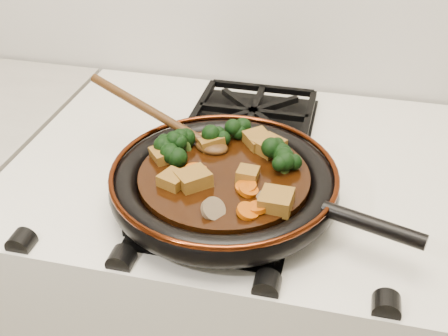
# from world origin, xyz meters

# --- Properties ---
(stove) EXTENTS (0.76, 0.60, 0.90)m
(stove) POSITION_xyz_m (0.00, 1.69, 0.45)
(stove) COLOR silver
(stove) RESTS_ON ground
(burner_grate_front) EXTENTS (0.23, 0.23, 0.03)m
(burner_grate_front) POSITION_xyz_m (0.00, 1.55, 0.91)
(burner_grate_front) COLOR black
(burner_grate_front) RESTS_ON stove
(burner_grate_back) EXTENTS (0.23, 0.23, 0.03)m
(burner_grate_back) POSITION_xyz_m (0.00, 1.83, 0.91)
(burner_grate_back) COLOR black
(burner_grate_back) RESTS_ON stove
(skillet) EXTENTS (0.46, 0.34, 0.05)m
(skillet) POSITION_xyz_m (0.01, 1.57, 0.94)
(skillet) COLOR black
(skillet) RESTS_ON burner_grate_front
(braising_sauce) EXTENTS (0.26, 0.26, 0.02)m
(braising_sauce) POSITION_xyz_m (0.01, 1.57, 0.95)
(braising_sauce) COLOR black
(braising_sauce) RESTS_ON skillet
(tofu_cube_0) EXTENTS (0.05, 0.05, 0.03)m
(tofu_cube_0) POSITION_xyz_m (-0.03, 1.64, 0.97)
(tofu_cube_0) COLOR brown
(tofu_cube_0) RESTS_ON braising_sauce
(tofu_cube_1) EXTENTS (0.06, 0.05, 0.03)m
(tofu_cube_1) POSITION_xyz_m (-0.09, 1.59, 0.97)
(tofu_cube_1) COLOR brown
(tofu_cube_1) RESTS_ON braising_sauce
(tofu_cube_2) EXTENTS (0.03, 0.04, 0.02)m
(tofu_cube_2) POSITION_xyz_m (0.04, 1.56, 0.97)
(tofu_cube_2) COLOR brown
(tofu_cube_2) RESTS_ON braising_sauce
(tofu_cube_3) EXTENTS (0.06, 0.06, 0.03)m
(tofu_cube_3) POSITION_xyz_m (-0.03, 1.53, 0.97)
(tofu_cube_3) COLOR brown
(tofu_cube_3) RESTS_ON braising_sauce
(tofu_cube_4) EXTENTS (0.06, 0.06, 0.03)m
(tofu_cube_4) POSITION_xyz_m (0.06, 1.65, 0.97)
(tofu_cube_4) COLOR brown
(tofu_cube_4) RESTS_ON braising_sauce
(tofu_cube_5) EXTENTS (0.05, 0.05, 0.02)m
(tofu_cube_5) POSITION_xyz_m (-0.06, 1.52, 0.97)
(tofu_cube_5) COLOR brown
(tofu_cube_5) RESTS_ON braising_sauce
(tofu_cube_6) EXTENTS (0.05, 0.05, 0.03)m
(tofu_cube_6) POSITION_xyz_m (0.09, 1.51, 0.97)
(tofu_cube_6) COLOR brown
(tofu_cube_6) RESTS_ON braising_sauce
(tofu_cube_7) EXTENTS (0.06, 0.06, 0.03)m
(tofu_cube_7) POSITION_xyz_m (0.04, 1.66, 0.97)
(tofu_cube_7) COLOR brown
(tofu_cube_7) RESTS_ON braising_sauce
(broccoli_floret_0) EXTENTS (0.07, 0.08, 0.06)m
(broccoli_floret_0) POSITION_xyz_m (-0.09, 1.60, 0.97)
(broccoli_floret_0) COLOR black
(broccoli_floret_0) RESTS_ON braising_sauce
(broccoli_floret_1) EXTENTS (0.08, 0.08, 0.07)m
(broccoli_floret_1) POSITION_xyz_m (-0.00, 1.67, 0.97)
(broccoli_floret_1) COLOR black
(broccoli_floret_1) RESTS_ON braising_sauce
(broccoli_floret_2) EXTENTS (0.08, 0.09, 0.07)m
(broccoli_floret_2) POSITION_xyz_m (-0.03, 1.64, 0.97)
(broccoli_floret_2) COLOR black
(broccoli_floret_2) RESTS_ON braising_sauce
(broccoli_floret_3) EXTENTS (0.09, 0.08, 0.07)m
(broccoli_floret_3) POSITION_xyz_m (0.07, 1.63, 0.97)
(broccoli_floret_3) COLOR black
(broccoli_floret_3) RESTS_ON braising_sauce
(broccoli_floret_4) EXTENTS (0.09, 0.08, 0.07)m
(broccoli_floret_4) POSITION_xyz_m (-0.08, 1.58, 0.97)
(broccoli_floret_4) COLOR black
(broccoli_floret_4) RESTS_ON braising_sauce
(broccoli_floret_5) EXTENTS (0.09, 0.08, 0.07)m
(broccoli_floret_5) POSITION_xyz_m (0.09, 1.59, 0.97)
(broccoli_floret_5) COLOR black
(broccoli_floret_5) RESTS_ON braising_sauce
(broccoli_floret_6) EXTENTS (0.08, 0.08, 0.07)m
(broccoli_floret_6) POSITION_xyz_m (-0.07, 1.62, 0.97)
(broccoli_floret_6) COLOR black
(broccoli_floret_6) RESTS_ON braising_sauce
(carrot_coin_0) EXTENTS (0.03, 0.03, 0.02)m
(carrot_coin_0) POSITION_xyz_m (0.06, 1.48, 0.96)
(carrot_coin_0) COLOR #B14704
(carrot_coin_0) RESTS_ON braising_sauce
(carrot_coin_1) EXTENTS (0.03, 0.03, 0.01)m
(carrot_coin_1) POSITION_xyz_m (0.07, 1.49, 0.96)
(carrot_coin_1) COLOR #B14704
(carrot_coin_1) RESTS_ON braising_sauce
(carrot_coin_2) EXTENTS (0.03, 0.03, 0.02)m
(carrot_coin_2) POSITION_xyz_m (-0.03, 1.56, 0.96)
(carrot_coin_2) COLOR #B14704
(carrot_coin_2) RESTS_ON braising_sauce
(carrot_coin_3) EXTENTS (0.03, 0.03, 0.01)m
(carrot_coin_3) POSITION_xyz_m (-0.04, 1.56, 0.96)
(carrot_coin_3) COLOR #B14704
(carrot_coin_3) RESTS_ON braising_sauce
(carrot_coin_4) EXTENTS (0.03, 0.03, 0.01)m
(carrot_coin_4) POSITION_xyz_m (0.05, 1.53, 0.96)
(carrot_coin_4) COLOR #B14704
(carrot_coin_4) RESTS_ON braising_sauce
(carrot_coin_5) EXTENTS (0.03, 0.03, 0.01)m
(carrot_coin_5) POSITION_xyz_m (0.05, 1.54, 0.96)
(carrot_coin_5) COLOR #B14704
(carrot_coin_5) RESTS_ON braising_sauce
(mushroom_slice_0) EXTENTS (0.04, 0.04, 0.03)m
(mushroom_slice_0) POSITION_xyz_m (0.08, 1.51, 0.97)
(mushroom_slice_0) COLOR brown
(mushroom_slice_0) RESTS_ON braising_sauce
(mushroom_slice_1) EXTENTS (0.04, 0.05, 0.03)m
(mushroom_slice_1) POSITION_xyz_m (0.01, 1.47, 0.97)
(mushroom_slice_1) COLOR brown
(mushroom_slice_1) RESTS_ON braising_sauce
(mushroom_slice_2) EXTENTS (0.04, 0.03, 0.03)m
(mushroom_slice_2) POSITION_xyz_m (-0.09, 1.58, 0.97)
(mushroom_slice_2) COLOR brown
(mushroom_slice_2) RESTS_ON braising_sauce
(wooden_spoon) EXTENTS (0.16, 0.07, 0.25)m
(wooden_spoon) POSITION_xyz_m (-0.09, 1.65, 0.98)
(wooden_spoon) COLOR #41250E
(wooden_spoon) RESTS_ON braising_sauce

